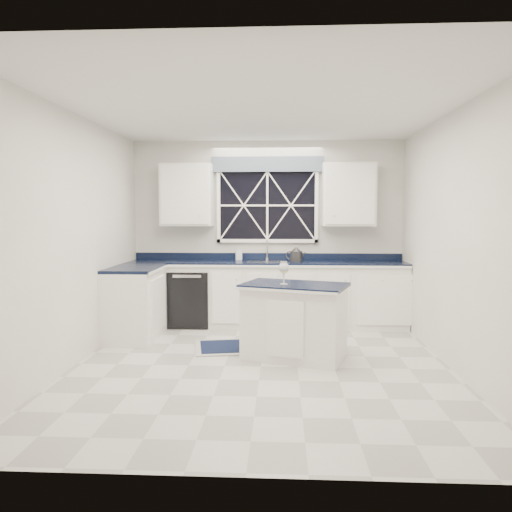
# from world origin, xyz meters

# --- Properties ---
(ground) EXTENTS (4.50, 4.50, 0.00)m
(ground) POSITION_xyz_m (0.00, 0.00, 0.00)
(ground) COLOR beige
(ground) RESTS_ON ground
(back_wall) EXTENTS (4.00, 0.10, 2.70)m
(back_wall) POSITION_xyz_m (0.00, 2.25, 1.35)
(back_wall) COLOR silver
(back_wall) RESTS_ON ground
(base_cabinets) EXTENTS (3.99, 1.60, 0.90)m
(base_cabinets) POSITION_xyz_m (-0.33, 1.78, 0.45)
(base_cabinets) COLOR white
(base_cabinets) RESTS_ON ground
(countertop) EXTENTS (3.98, 0.64, 0.04)m
(countertop) POSITION_xyz_m (0.00, 1.95, 0.92)
(countertop) COLOR black
(countertop) RESTS_ON base_cabinets
(dishwasher) EXTENTS (0.60, 0.58, 0.82)m
(dishwasher) POSITION_xyz_m (-1.10, 1.95, 0.41)
(dishwasher) COLOR black
(dishwasher) RESTS_ON ground
(window) EXTENTS (1.65, 0.09, 1.26)m
(window) POSITION_xyz_m (0.00, 2.20, 1.83)
(window) COLOR black
(window) RESTS_ON ground
(upper_cabinets) EXTENTS (3.10, 0.34, 0.90)m
(upper_cabinets) POSITION_xyz_m (0.00, 2.08, 1.90)
(upper_cabinets) COLOR white
(upper_cabinets) RESTS_ON ground
(faucet) EXTENTS (0.05, 0.20, 0.30)m
(faucet) POSITION_xyz_m (0.00, 2.14, 1.10)
(faucet) COLOR #AEADB0
(faucet) RESTS_ON countertop
(island) EXTENTS (1.29, 1.01, 0.85)m
(island) POSITION_xyz_m (0.36, 0.35, 0.43)
(island) COLOR white
(island) RESTS_ON ground
(rug) EXTENTS (1.30, 0.94, 0.02)m
(rug) POSITION_xyz_m (-0.24, 0.77, 0.01)
(rug) COLOR #A0A09C
(rug) RESTS_ON ground
(kettle) EXTENTS (0.29, 0.23, 0.21)m
(kettle) POSITION_xyz_m (0.42, 1.98, 1.04)
(kettle) COLOR #2D2D2F
(kettle) RESTS_ON countertop
(wine_glass) EXTENTS (0.11, 0.11, 0.26)m
(wine_glass) POSITION_xyz_m (0.24, 0.30, 1.02)
(wine_glass) COLOR silver
(wine_glass) RESTS_ON island
(soap_bottle) EXTENTS (0.11, 0.11, 0.20)m
(soap_bottle) POSITION_xyz_m (-0.43, 2.17, 1.04)
(soap_bottle) COLOR silver
(soap_bottle) RESTS_ON countertop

